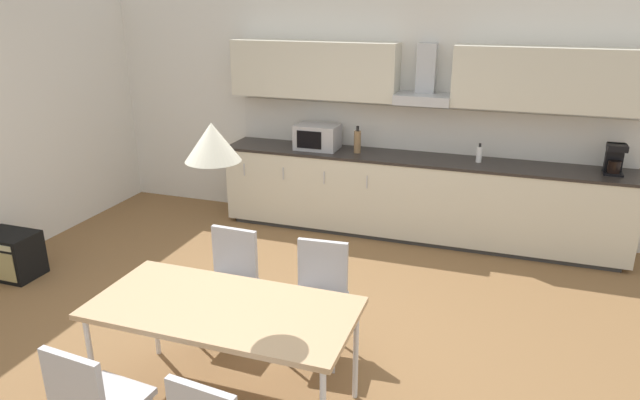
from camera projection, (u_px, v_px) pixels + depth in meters
The scene contains 15 objects.
ground_plane at pixel (268, 340), 4.52m from camera, with size 9.39×8.26×0.02m, color brown.
wall_back at pixel (363, 107), 6.56m from camera, with size 7.51×0.10×2.73m, color silver.
kitchen_counter at pixel (416, 197), 6.33m from camera, with size 4.40×0.62×0.92m.
backsplash_tile at pixel (424, 130), 6.35m from camera, with size 4.38×0.02×0.49m, color silver.
upper_wall_cabinets at pixel (425, 75), 6.00m from camera, with size 4.38×0.40×0.62m.
microwave at pixel (317, 137), 6.48m from camera, with size 0.48×0.35×0.28m.
coffee_maker at pixel (615, 159), 5.57m from camera, with size 0.18×0.19×0.30m.
bottle_brown at pixel (357, 141), 6.32m from camera, with size 0.08×0.08×0.30m.
bottle_white at pixel (479, 154), 5.97m from camera, with size 0.06×0.06×0.20m.
dining_table at pixel (223, 312), 3.57m from camera, with size 1.67×0.80×0.74m.
chair_far_left at pixel (229, 273), 4.43m from camera, with size 0.41×0.41×0.87m.
chair_near_left at pixel (92, 399), 3.04m from camera, with size 0.43×0.43×0.87m.
chair_far_right at pixel (319, 288), 4.21m from camera, with size 0.43×0.43×0.87m.
guitar_amp at pixel (11, 255), 5.48m from camera, with size 0.52×0.37×0.44m.
pendant_lamp at pixel (212, 142), 3.20m from camera, with size 0.32×0.32×0.22m, color silver.
Camera 1 is at (1.65, -3.54, 2.56)m, focal length 32.00 mm.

